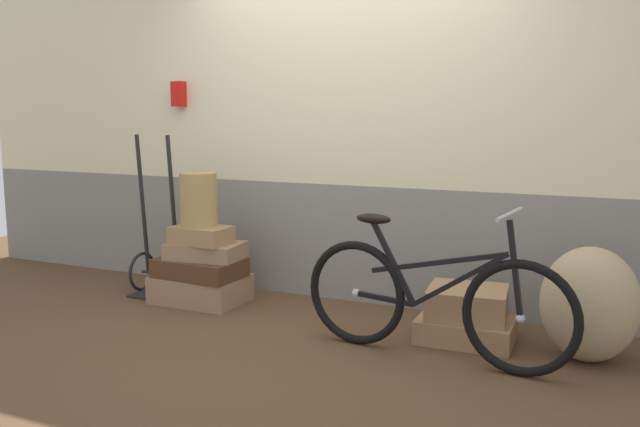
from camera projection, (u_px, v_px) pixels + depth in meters
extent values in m
cube|color=#513823|center=(302.00, 334.00, 4.34)|extent=(9.17, 5.20, 0.06)
cube|color=gray|center=(351.00, 241.00, 5.03)|extent=(7.17, 0.20, 0.87)
cube|color=beige|center=(353.00, 45.00, 4.81)|extent=(7.17, 0.20, 2.04)
cube|color=red|center=(179.00, 94.00, 5.34)|extent=(0.10, 0.08, 0.20)
cube|color=#937051|center=(201.00, 289.00, 4.96)|extent=(0.66, 0.47, 0.20)
cube|color=#4C2D19|center=(200.00, 268.00, 4.90)|extent=(0.64, 0.42, 0.14)
cube|color=#937051|center=(206.00, 250.00, 4.89)|extent=(0.57, 0.41, 0.12)
cube|color=#9E754C|center=(201.00, 235.00, 4.84)|extent=(0.42, 0.29, 0.13)
cube|color=#9E754C|center=(466.00, 329.00, 4.11)|extent=(0.59, 0.45, 0.14)
cube|color=#9E754C|center=(467.00, 303.00, 4.10)|extent=(0.51, 0.46, 0.19)
cylinder|color=#A8844C|center=(199.00, 199.00, 4.83)|extent=(0.27, 0.27, 0.39)
torus|color=black|center=(142.00, 271.00, 5.26)|extent=(0.02, 0.31, 0.31)
torus|color=black|center=(178.00, 276.00, 5.12)|extent=(0.02, 0.31, 0.31)
cylinder|color=black|center=(160.00, 274.00, 5.19)|extent=(0.35, 0.02, 0.02)
cylinder|color=black|center=(143.00, 204.00, 5.17)|extent=(0.03, 0.11, 1.08)
cylinder|color=black|center=(173.00, 206.00, 5.05)|extent=(0.03, 0.11, 1.08)
cube|color=black|center=(152.00, 295.00, 5.11)|extent=(0.31, 0.22, 0.02)
ellipsoid|color=tan|center=(590.00, 304.00, 3.74)|extent=(0.54, 0.46, 0.66)
torus|color=black|center=(356.00, 293.00, 4.02)|extent=(0.64, 0.12, 0.64)
sphere|color=#B2B2B7|center=(356.00, 293.00, 4.02)|extent=(0.05, 0.05, 0.05)
torus|color=black|center=(520.00, 318.00, 3.52)|extent=(0.64, 0.12, 0.64)
sphere|color=#B2B2B7|center=(520.00, 318.00, 3.52)|extent=(0.05, 0.05, 0.05)
cube|color=black|center=(459.00, 280.00, 3.67)|extent=(0.55, 0.08, 0.38)
cube|color=black|center=(393.00, 263.00, 3.86)|extent=(0.29, 0.06, 0.48)
cube|color=black|center=(384.00, 299.00, 3.93)|extent=(0.38, 0.07, 0.04)
cube|color=black|center=(437.00, 263.00, 3.73)|extent=(0.80, 0.11, 0.21)
cube|color=black|center=(515.00, 269.00, 3.50)|extent=(0.11, 0.04, 0.53)
ellipsoid|color=black|center=(373.00, 219.00, 3.89)|extent=(0.23, 0.11, 0.06)
cylinder|color=#A5A5AD|center=(510.00, 214.00, 3.48)|extent=(0.07, 0.46, 0.02)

